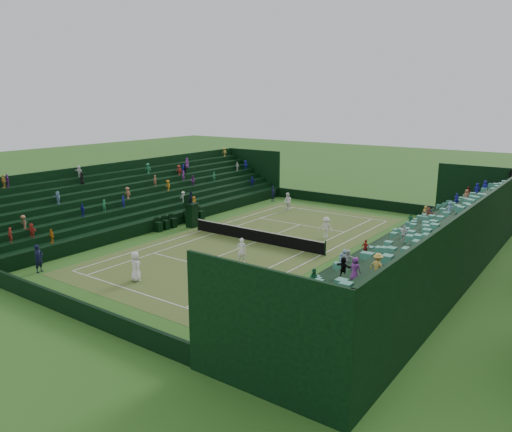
{
  "coord_description": "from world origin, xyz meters",
  "views": [
    {
      "loc": [
        20.88,
        -29.0,
        10.42
      ],
      "look_at": [
        0.0,
        0.0,
        2.0
      ],
      "focal_mm": 35.0,
      "sensor_mm": 36.0,
      "label": 1
    }
  ],
  "objects_px": {
    "tennis_net": "(256,235)",
    "umpire_chair": "(192,212)",
    "player_far_west": "(288,201)",
    "player_far_east": "(326,227)",
    "player_near_west": "(136,267)",
    "player_near_east": "(242,250)"
  },
  "relations": [
    {
      "from": "tennis_net",
      "to": "umpire_chair",
      "type": "height_order",
      "value": "umpire_chair"
    },
    {
      "from": "tennis_net",
      "to": "player_far_west",
      "type": "xyz_separation_m",
      "value": [
        -3.94,
        10.68,
        0.32
      ]
    },
    {
      "from": "player_far_east",
      "to": "player_near_west",
      "type": "bearing_deg",
      "value": -118.91
    },
    {
      "from": "umpire_chair",
      "to": "player_far_west",
      "type": "xyz_separation_m",
      "value": [
        3.02,
        10.14,
        -0.44
      ]
    },
    {
      "from": "umpire_chair",
      "to": "player_near_east",
      "type": "relative_size",
      "value": 1.8
    },
    {
      "from": "umpire_chair",
      "to": "player_far_west",
      "type": "bearing_deg",
      "value": 73.44
    },
    {
      "from": "umpire_chair",
      "to": "player_near_west",
      "type": "relative_size",
      "value": 1.69
    },
    {
      "from": "umpire_chair",
      "to": "player_far_east",
      "type": "height_order",
      "value": "umpire_chair"
    },
    {
      "from": "umpire_chair",
      "to": "player_near_east",
      "type": "xyz_separation_m",
      "value": [
        9.0,
        -4.97,
        -0.45
      ]
    },
    {
      "from": "tennis_net",
      "to": "player_far_east",
      "type": "relative_size",
      "value": 7.12
    },
    {
      "from": "umpire_chair",
      "to": "player_near_east",
      "type": "height_order",
      "value": "umpire_chair"
    },
    {
      "from": "tennis_net",
      "to": "player_near_west",
      "type": "xyz_separation_m",
      "value": [
        -0.94,
        -10.71,
        0.36
      ]
    },
    {
      "from": "player_far_east",
      "to": "player_near_east",
      "type": "bearing_deg",
      "value": -112.43
    },
    {
      "from": "player_near_east",
      "to": "player_far_east",
      "type": "relative_size",
      "value": 1.02
    },
    {
      "from": "player_near_west",
      "to": "player_near_east",
      "type": "bearing_deg",
      "value": -97.29
    },
    {
      "from": "tennis_net",
      "to": "player_far_west",
      "type": "distance_m",
      "value": 11.39
    },
    {
      "from": "player_near_east",
      "to": "player_far_east",
      "type": "bearing_deg",
      "value": -138.56
    },
    {
      "from": "player_near_east",
      "to": "player_far_east",
      "type": "height_order",
      "value": "player_near_east"
    },
    {
      "from": "player_near_west",
      "to": "player_far_east",
      "type": "bearing_deg",
      "value": -89.19
    },
    {
      "from": "tennis_net",
      "to": "umpire_chair",
      "type": "relative_size",
      "value": 3.88
    },
    {
      "from": "player_far_west",
      "to": "player_near_west",
      "type": "bearing_deg",
      "value": -63.19
    },
    {
      "from": "tennis_net",
      "to": "umpire_chair",
      "type": "xyz_separation_m",
      "value": [
        -6.96,
        0.54,
        0.76
      ]
    }
  ]
}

